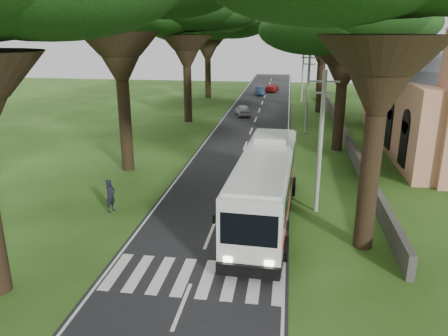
# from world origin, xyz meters

# --- Properties ---
(ground) EXTENTS (140.00, 140.00, 0.00)m
(ground) POSITION_xyz_m (0.00, 0.00, 0.00)
(ground) COLOR #284814
(ground) RESTS_ON ground
(road) EXTENTS (8.00, 120.00, 0.04)m
(road) POSITION_xyz_m (0.00, 25.00, 0.01)
(road) COLOR black
(road) RESTS_ON ground
(crosswalk) EXTENTS (8.00, 3.00, 0.01)m
(crosswalk) POSITION_xyz_m (0.00, -2.00, 0.00)
(crosswalk) COLOR silver
(crosswalk) RESTS_ON ground
(property_wall) EXTENTS (0.35, 50.00, 1.20)m
(property_wall) POSITION_xyz_m (9.00, 24.00, 0.60)
(property_wall) COLOR #383533
(property_wall) RESTS_ON ground
(pole_near) EXTENTS (1.60, 0.24, 8.00)m
(pole_near) POSITION_xyz_m (5.50, 6.00, 4.18)
(pole_near) COLOR gray
(pole_near) RESTS_ON ground
(pole_mid) EXTENTS (1.60, 0.24, 8.00)m
(pole_mid) POSITION_xyz_m (5.50, 26.00, 4.18)
(pole_mid) COLOR gray
(pole_mid) RESTS_ON ground
(pole_far) EXTENTS (1.60, 0.24, 8.00)m
(pole_far) POSITION_xyz_m (5.50, 46.00, 4.18)
(pole_far) COLOR gray
(pole_far) RESTS_ON ground
(tree_l_midb) EXTENTS (13.13, 13.13, 15.18)m
(tree_l_midb) POSITION_xyz_m (-7.50, 30.00, 12.21)
(tree_l_midb) COLOR black
(tree_l_midb) RESTS_ON ground
(tree_l_far) EXTENTS (15.25, 15.25, 14.80)m
(tree_l_far) POSITION_xyz_m (-8.50, 48.00, 11.47)
(tree_l_far) COLOR black
(tree_l_far) RESTS_ON ground
(tree_r_mida) EXTENTS (12.67, 12.67, 13.77)m
(tree_r_mida) POSITION_xyz_m (8.00, 20.00, 10.90)
(tree_r_mida) COLOR black
(tree_r_mida) RESTS_ON ground
(tree_r_midb) EXTENTS (13.68, 13.68, 14.85)m
(tree_r_midb) POSITION_xyz_m (7.50, 38.00, 11.79)
(tree_r_midb) COLOR black
(tree_r_midb) RESTS_ON ground
(tree_r_far) EXTENTS (12.94, 12.94, 13.30)m
(tree_r_far) POSITION_xyz_m (8.50, 56.00, 10.41)
(tree_r_far) COLOR black
(tree_r_far) RESTS_ON ground
(coach_bus) EXTENTS (3.48, 12.93, 3.78)m
(coach_bus) POSITION_xyz_m (2.63, 4.43, 2.03)
(coach_bus) COLOR silver
(coach_bus) RESTS_ON ground
(distant_car_a) EXTENTS (2.58, 4.12, 1.31)m
(distant_car_a) POSITION_xyz_m (-1.78, 34.35, 0.68)
(distant_car_a) COLOR #AAAAAF
(distant_car_a) RESTS_ON road
(distant_car_b) EXTENTS (1.96, 3.93, 1.24)m
(distant_car_b) POSITION_xyz_m (-0.89, 51.92, 0.65)
(distant_car_b) COLOR navy
(distant_car_b) RESTS_ON road
(distant_car_c) EXTENTS (2.40, 4.58, 1.27)m
(distant_car_c) POSITION_xyz_m (0.87, 56.00, 0.66)
(distant_car_c) COLOR maroon
(distant_car_c) RESTS_ON road
(pedestrian) EXTENTS (0.63, 0.80, 1.93)m
(pedestrian) POSITION_xyz_m (-6.16, 4.25, 0.97)
(pedestrian) COLOR black
(pedestrian) RESTS_ON ground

